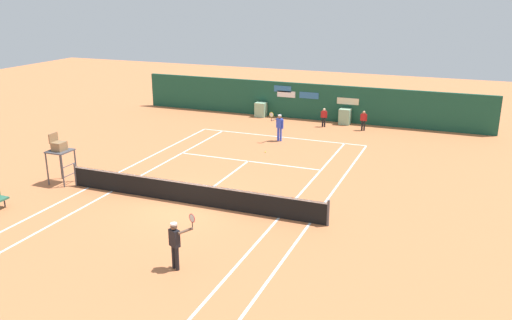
# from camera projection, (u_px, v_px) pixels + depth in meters

# --- Properties ---
(ground_plane) EXTENTS (80.00, 80.00, 0.01)m
(ground_plane) POSITION_uv_depth(u_px,v_px,m) (197.00, 199.00, 23.20)
(ground_plane) COLOR #C67042
(tennis_net) EXTENTS (12.10, 0.10, 1.07)m
(tennis_net) POSITION_uv_depth(u_px,v_px,m) (190.00, 193.00, 22.54)
(tennis_net) COLOR #4C4C51
(tennis_net) RESTS_ON ground_plane
(sponsor_back_wall) EXTENTS (25.00, 1.02, 2.52)m
(sponsor_back_wall) POSITION_uv_depth(u_px,v_px,m) (306.00, 102.00, 37.33)
(sponsor_back_wall) COLOR #194C38
(sponsor_back_wall) RESTS_ON ground_plane
(umpire_chair) EXTENTS (1.00, 1.00, 2.40)m
(umpire_chair) POSITION_uv_depth(u_px,v_px,m) (59.00, 150.00, 24.69)
(umpire_chair) COLOR #47474C
(umpire_chair) RESTS_ON ground_plane
(player_on_baseline) EXTENTS (0.77, 0.67, 1.84)m
(player_on_baseline) POSITION_uv_depth(u_px,v_px,m) (279.00, 125.00, 31.87)
(player_on_baseline) COLOR blue
(player_on_baseline) RESTS_ON ground_plane
(player_near_side) EXTENTS (0.84, 0.65, 1.86)m
(player_near_side) POSITION_uv_depth(u_px,v_px,m) (175.00, 241.00, 17.10)
(player_near_side) COLOR black
(player_near_side) RESTS_ON ground_plane
(ball_kid_left_post) EXTENTS (0.42, 0.18, 1.26)m
(ball_kid_left_post) POSITION_uv_depth(u_px,v_px,m) (324.00, 116.00, 35.30)
(ball_kid_left_post) COLOR black
(ball_kid_left_post) RESTS_ON ground_plane
(ball_kid_centre_post) EXTENTS (0.43, 0.18, 1.30)m
(ball_kid_centre_post) POSITION_uv_depth(u_px,v_px,m) (364.00, 119.00, 34.36)
(ball_kid_centre_post) COLOR black
(ball_kid_centre_post) RESTS_ON ground_plane
(tennis_ball_by_sideline) EXTENTS (0.07, 0.07, 0.07)m
(tennis_ball_by_sideline) POSITION_uv_depth(u_px,v_px,m) (265.00, 152.00, 29.84)
(tennis_ball_by_sideline) COLOR #CCE033
(tennis_ball_by_sideline) RESTS_ON ground_plane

